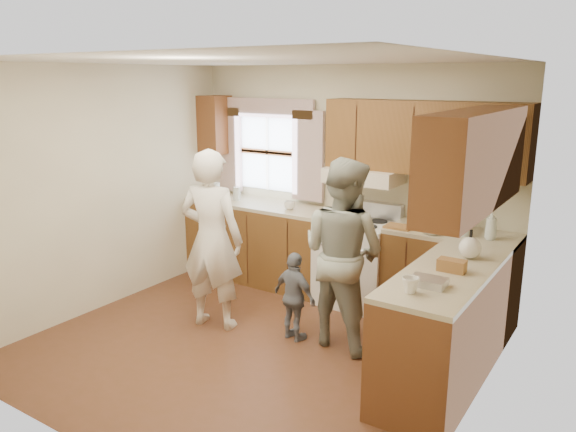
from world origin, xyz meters
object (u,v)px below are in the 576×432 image
Objects in this scene: stove at (357,261)px; child at (295,297)px; woman_left at (212,240)px; woman_right at (343,253)px.

child is (-0.08, -1.10, -0.05)m from stove.
woman_right is at bearing -176.23° from woman_left.
woman_right is at bearing -141.23° from child.
stove is 1.11m from child.
woman_right is 2.04× the size of child.
child is (-0.39, -0.19, -0.44)m from woman_right.
woman_left is 0.96m from child.
child is at bearing 35.41° from woman_right.
woman_left is at bearing 25.31° from woman_right.
stove reaches higher than child.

